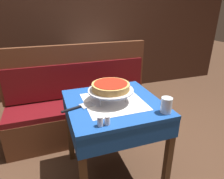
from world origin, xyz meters
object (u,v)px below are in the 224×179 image
Objects in this scene: dining_table_rear at (100,62)px; pepper_shaker at (107,120)px; water_glass_near at (166,105)px; pizza_server at (79,107)px; salt_shaker at (100,121)px; pizza_pan_stand at (111,91)px; deep_dish_pizza at (111,86)px; dining_table_front at (114,114)px; condiment_caddy at (104,53)px; booth_bench at (82,110)px.

pepper_shaker is at bearing -104.72° from dining_table_rear.
pizza_server is at bearing 154.45° from water_glass_near.
pizza_pan_stand is at bearing 60.42° from salt_shaker.
dining_table_front is at bearing -33.27° from deep_dish_pizza.
water_glass_near reaches higher than dining_table_front.
dining_table_rear is at bearing 164.11° from condiment_caddy.
deep_dish_pizza reaches higher than pizza_server.
booth_bench is 6.33× the size of pizza_server.
booth_bench reaches higher than deep_dish_pizza.
booth_bench is 0.92m from deep_dish_pizza.
dining_table_rear is 1.59m from deep_dish_pizza.
dining_table_front is 4.64× the size of condiment_caddy.
deep_dish_pizza is at bearing 67.22° from pepper_shaker.
pizza_server is at bearing 113.93° from pepper_shaker.
pizza_server is (-0.26, -0.03, -0.09)m from pizza_pan_stand.
condiment_caddy is (0.67, 1.54, 0.04)m from pizza_server.
dining_table_rear is 0.45× the size of booth_bench.
booth_bench reaches higher than dining_table_front.
dining_table_front is 1.58m from dining_table_rear.
water_glass_near reaches higher than salt_shaker.
booth_bench reaches higher than dining_table_rear.
deep_dish_pizza is at bearing 146.73° from dining_table_front.
dining_table_front is 2.86× the size of pizza_server.
salt_shaker is (-0.18, -0.32, -0.10)m from deep_dish_pizza.
condiment_caddy reaches higher than pizza_server.
pizza_pan_stand reaches higher than dining_table_front.
booth_bench is 1.21m from water_glass_near.
pepper_shaker is (-0.02, -1.03, 0.46)m from booth_bench.
pepper_shaker reaches higher than dining_table_rear.
water_glass_near is at bearing -25.55° from pizza_server.
deep_dish_pizza is 1.12× the size of pizza_server.
condiment_caddy is (0.41, 1.51, -0.09)m from deep_dish_pizza.
booth_bench is at bearing 112.93° from water_glass_near.
booth_bench reaches higher than pepper_shaker.
pizza_pan_stand reaches higher than dining_table_rear.
pizza_server is 1.62× the size of condiment_caddy.
salt_shaker is at bearing -107.71° from condiment_caddy.
booth_bench is at bearing 86.43° from salt_shaker.
pizza_server is at bearing -101.15° from booth_bench.
dining_table_front is 0.37m from pepper_shaker.
water_glass_near is (0.43, -1.01, 0.49)m from booth_bench.
pepper_shaker is (0.05, 0.00, -0.00)m from salt_shaker.
pizza_server is at bearing -113.37° from condiment_caddy.
booth_bench is 1.13m from pepper_shaker.
pizza_server is at bearing 105.77° from salt_shaker.
dining_table_front is at bearing -79.48° from booth_bench.
pizza_pan_stand is 1.57m from condiment_caddy.
salt_shaker is at bearing -123.39° from dining_table_front.
condiment_caddy is at bearing 73.62° from pepper_shaker.
salt_shaker is at bearing -74.23° from pizza_server.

